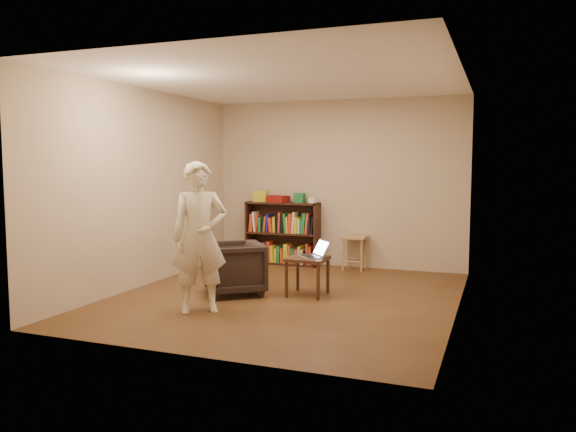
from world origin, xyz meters
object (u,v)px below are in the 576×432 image
at_px(stool, 355,242).
at_px(person, 200,237).
at_px(side_table, 308,264).
at_px(bookshelf, 283,237).
at_px(armchair, 234,268).
at_px(laptop, 314,253).

relative_size(stool, person, 0.32).
relative_size(side_table, person, 0.29).
distance_m(bookshelf, armchair, 2.19).
distance_m(bookshelf, stool, 1.20).
relative_size(bookshelf, person, 0.73).
bearing_deg(laptop, bookshelf, 170.46).
height_order(stool, laptop, laptop).
bearing_deg(armchair, bookshelf, 147.80).
bearing_deg(bookshelf, armchair, -84.86).
xyz_separation_m(side_table, laptop, (0.08, 0.02, 0.13)).
bearing_deg(armchair, laptop, 69.26).
height_order(armchair, person, person).
relative_size(side_table, laptop, 1.05).
relative_size(armchair, laptop, 1.59).
xyz_separation_m(armchair, person, (0.03, -0.88, 0.50)).
bearing_deg(armchair, stool, 117.24).
bearing_deg(bookshelf, side_table, -60.70).
distance_m(armchair, laptop, 1.02).
xyz_separation_m(bookshelf, side_table, (1.08, -1.92, -0.05)).
relative_size(stool, side_table, 1.10).
relative_size(stool, armchair, 0.73).
distance_m(bookshelf, laptop, 2.22).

